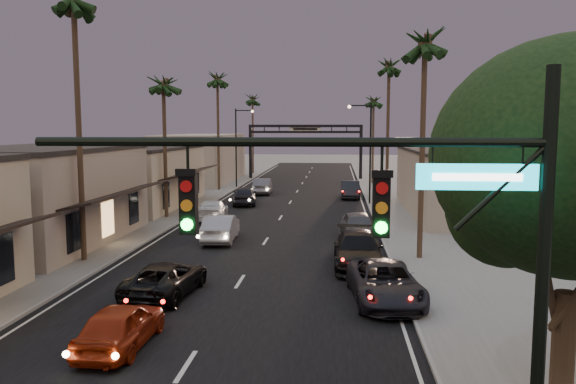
% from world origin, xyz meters
% --- Properties ---
extents(ground, '(200.00, 200.00, 0.00)m').
position_xyz_m(ground, '(0.00, 40.00, 0.00)').
color(ground, slate).
rests_on(ground, ground).
extents(road, '(14.00, 120.00, 0.02)m').
position_xyz_m(road, '(0.00, 45.00, 0.00)').
color(road, black).
rests_on(road, ground).
extents(sidewalk_left, '(5.00, 92.00, 0.12)m').
position_xyz_m(sidewalk_left, '(-9.50, 52.00, 0.06)').
color(sidewalk_left, slate).
rests_on(sidewalk_left, ground).
extents(sidewalk_right, '(5.00, 92.00, 0.12)m').
position_xyz_m(sidewalk_right, '(9.50, 52.00, 0.06)').
color(sidewalk_right, slate).
rests_on(sidewalk_right, ground).
extents(storefront_mid, '(8.00, 14.00, 5.50)m').
position_xyz_m(storefront_mid, '(-13.00, 26.00, 2.75)').
color(storefront_mid, gray).
rests_on(storefront_mid, ground).
extents(storefront_far, '(8.00, 16.00, 5.00)m').
position_xyz_m(storefront_far, '(-13.00, 42.00, 2.50)').
color(storefront_far, tan).
rests_on(storefront_far, ground).
extents(storefront_dist, '(8.00, 20.00, 6.00)m').
position_xyz_m(storefront_dist, '(-13.00, 65.00, 3.00)').
color(storefront_dist, gray).
rests_on(storefront_dist, ground).
extents(building_right, '(8.00, 18.00, 5.00)m').
position_xyz_m(building_right, '(14.00, 40.00, 2.50)').
color(building_right, gray).
rests_on(building_right, ground).
extents(traffic_signal, '(8.51, 0.22, 7.80)m').
position_xyz_m(traffic_signal, '(5.69, 4.00, 5.08)').
color(traffic_signal, black).
rests_on(traffic_signal, ground).
extents(arch, '(15.20, 0.40, 7.27)m').
position_xyz_m(arch, '(0.00, 70.00, 5.53)').
color(arch, black).
rests_on(arch, ground).
extents(streetlight_right, '(2.13, 0.30, 9.00)m').
position_xyz_m(streetlight_right, '(6.92, 45.00, 5.33)').
color(streetlight_right, black).
rests_on(streetlight_right, ground).
extents(streetlight_left, '(2.13, 0.30, 9.00)m').
position_xyz_m(streetlight_left, '(-6.92, 58.00, 5.33)').
color(streetlight_left, black).
rests_on(streetlight_left, ground).
extents(palm_lc, '(3.20, 3.20, 12.20)m').
position_xyz_m(palm_lc, '(-8.60, 36.00, 10.47)').
color(palm_lc, '#38281C').
rests_on(palm_lc, ground).
extents(palm_ld, '(3.20, 3.20, 14.20)m').
position_xyz_m(palm_ld, '(-8.60, 55.00, 12.42)').
color(palm_ld, '#38281C').
rests_on(palm_ld, ground).
extents(palm_ra, '(3.20, 3.20, 13.20)m').
position_xyz_m(palm_ra, '(8.60, 24.00, 11.44)').
color(palm_ra, '#38281C').
rests_on(palm_ra, ground).
extents(palm_rb, '(3.20, 3.20, 14.20)m').
position_xyz_m(palm_rb, '(8.60, 44.00, 12.42)').
color(palm_rb, '#38281C').
rests_on(palm_rb, ground).
extents(palm_rc, '(3.20, 3.20, 12.20)m').
position_xyz_m(palm_rc, '(8.60, 64.00, 10.47)').
color(palm_rc, '#38281C').
rests_on(palm_rc, ground).
extents(palm_far, '(3.20, 3.20, 13.20)m').
position_xyz_m(palm_far, '(-8.30, 78.00, 11.44)').
color(palm_far, '#38281C').
rests_on(palm_far, ground).
extents(oncoming_red, '(1.79, 4.27, 1.44)m').
position_xyz_m(oncoming_red, '(-2.38, 11.19, 0.72)').
color(oncoming_red, maroon).
rests_on(oncoming_red, ground).
extents(oncoming_pickup, '(2.74, 5.16, 1.38)m').
position_xyz_m(oncoming_pickup, '(-2.67, 16.77, 0.69)').
color(oncoming_pickup, black).
rests_on(oncoming_pickup, ground).
extents(oncoming_silver, '(2.03, 5.07, 1.64)m').
position_xyz_m(oncoming_silver, '(-2.70, 27.80, 0.82)').
color(oncoming_silver, '#9C9BA0').
rests_on(oncoming_silver, ground).
extents(oncoming_white, '(2.70, 5.34, 1.49)m').
position_xyz_m(oncoming_white, '(-4.96, 35.57, 0.74)').
color(oncoming_white, silver).
rests_on(oncoming_white, ground).
extents(oncoming_dgrey, '(2.67, 5.21, 1.70)m').
position_xyz_m(oncoming_dgrey, '(-3.92, 43.96, 0.85)').
color(oncoming_dgrey, black).
rests_on(oncoming_dgrey, ground).
extents(oncoming_grey_far, '(2.01, 5.06, 1.64)m').
position_xyz_m(oncoming_grey_far, '(-3.42, 52.35, 0.82)').
color(oncoming_grey_far, '#57575D').
rests_on(oncoming_grey_far, ground).
extents(curbside_near, '(3.08, 5.76, 1.54)m').
position_xyz_m(curbside_near, '(6.20, 16.63, 0.77)').
color(curbside_near, black).
rests_on(curbside_near, ground).
extents(curbside_black, '(2.44, 5.87, 1.70)m').
position_xyz_m(curbside_black, '(5.35, 22.13, 0.85)').
color(curbside_black, black).
rests_on(curbside_black, ground).
extents(curbside_grey, '(2.32, 5.03, 1.67)m').
position_xyz_m(curbside_grey, '(5.60, 29.06, 0.84)').
color(curbside_grey, '#47484C').
rests_on(curbside_grey, ground).
extents(curbside_far, '(1.83, 5.11, 1.68)m').
position_xyz_m(curbside_far, '(5.58, 49.71, 0.84)').
color(curbside_far, black).
rests_on(curbside_far, ground).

